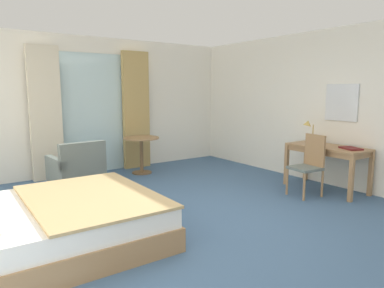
# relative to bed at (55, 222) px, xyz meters

# --- Properties ---
(ground) EXTENTS (6.35, 7.66, 0.10)m
(ground) POSITION_rel_bed_xyz_m (1.75, -0.36, -0.32)
(ground) COLOR #426084
(wall_back) EXTENTS (5.95, 0.12, 2.69)m
(wall_back) POSITION_rel_bed_xyz_m (1.75, 3.21, 1.08)
(wall_back) COLOR white
(wall_back) RESTS_ON ground
(wall_right) EXTENTS (0.12, 7.26, 2.69)m
(wall_right) POSITION_rel_bed_xyz_m (4.67, -0.36, 1.08)
(wall_right) COLOR white
(wall_right) RESTS_ON ground
(balcony_glass_door) EXTENTS (1.38, 0.02, 2.37)m
(balcony_glass_door) POSITION_rel_bed_xyz_m (1.58, 3.13, 0.92)
(balcony_glass_door) COLOR silver
(balcony_glass_door) RESTS_ON ground
(curtain_panel_left) EXTENTS (0.56, 0.10, 2.45)m
(curtain_panel_left) POSITION_rel_bed_xyz_m (0.67, 3.03, 0.96)
(curtain_panel_left) COLOR beige
(curtain_panel_left) RESTS_ON ground
(curtain_panel_right) EXTENTS (0.59, 0.10, 2.45)m
(curtain_panel_right) POSITION_rel_bed_xyz_m (2.49, 3.03, 0.96)
(curtain_panel_right) COLOR tan
(curtain_panel_right) RESTS_ON ground
(bed) EXTENTS (2.05, 1.86, 1.06)m
(bed) POSITION_rel_bed_xyz_m (0.00, 0.00, 0.00)
(bed) COLOR #9E754C
(bed) RESTS_ON ground
(writing_desk) EXTENTS (0.62, 1.29, 0.74)m
(writing_desk) POSITION_rel_bed_xyz_m (4.26, -0.38, 0.38)
(writing_desk) COLOR #9E754C
(writing_desk) RESTS_ON ground
(desk_chair) EXTENTS (0.47, 0.45, 0.96)m
(desk_chair) POSITION_rel_bed_xyz_m (3.77, -0.40, 0.26)
(desk_chair) COLOR slate
(desk_chair) RESTS_ON ground
(desk_lamp) EXTENTS (0.23, 0.19, 0.42)m
(desk_lamp) POSITION_rel_bed_xyz_m (4.21, -0.03, 0.78)
(desk_lamp) COLOR tan
(desk_lamp) RESTS_ON writing_desk
(closed_book) EXTENTS (0.32, 0.38, 0.03)m
(closed_book) POSITION_rel_bed_xyz_m (4.28, -0.78, 0.49)
(closed_book) COLOR maroon
(closed_book) RESTS_ON writing_desk
(armchair_by_window) EXTENTS (0.81, 0.83, 0.83)m
(armchair_by_window) POSITION_rel_bed_xyz_m (0.89, 2.06, 0.07)
(armchair_by_window) COLOR slate
(armchair_by_window) RESTS_ON ground
(round_cafe_table) EXTENTS (0.71, 0.71, 0.73)m
(round_cafe_table) POSITION_rel_bed_xyz_m (2.31, 2.47, 0.27)
(round_cafe_table) COLOR #9E754C
(round_cafe_table) RESTS_ON ground
(wall_mirror) EXTENTS (0.02, 0.58, 0.61)m
(wall_mirror) POSITION_rel_bed_xyz_m (4.59, -0.38, 1.18)
(wall_mirror) COLOR silver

